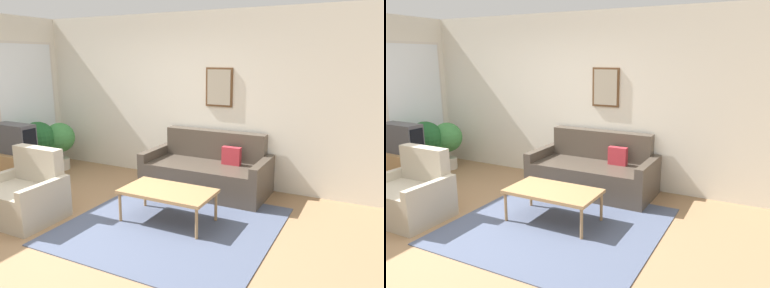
# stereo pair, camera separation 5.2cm
# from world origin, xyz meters

# --- Properties ---
(ground_plane) EXTENTS (16.00, 16.00, 0.00)m
(ground_plane) POSITION_xyz_m (0.00, 0.00, 0.00)
(ground_plane) COLOR #997551
(area_rug) EXTENTS (2.43, 2.33, 0.01)m
(area_rug) POSITION_xyz_m (1.00, 0.66, 0.01)
(area_rug) COLOR #4C5670
(area_rug) RESTS_ON ground_plane
(wall_back) EXTENTS (8.00, 0.09, 2.70)m
(wall_back) POSITION_xyz_m (0.01, 2.45, 1.35)
(wall_back) COLOR silver
(wall_back) RESTS_ON ground_plane
(couch) EXTENTS (1.86, 0.90, 0.89)m
(couch) POSITION_xyz_m (0.87, 1.98, 0.31)
(couch) COLOR #4C4238
(couch) RESTS_ON ground_plane
(coffee_table) EXTENTS (1.13, 0.63, 0.42)m
(coffee_table) POSITION_xyz_m (0.89, 0.75, 0.38)
(coffee_table) COLOR #A87F51
(coffee_table) RESTS_ON ground_plane
(tv_stand) EXTENTS (0.73, 0.46, 0.56)m
(tv_stand) POSITION_xyz_m (-1.86, 0.80, 0.28)
(tv_stand) COLOR #A87F51
(tv_stand) RESTS_ON ground_plane
(tv) EXTENTS (0.70, 0.28, 0.45)m
(tv) POSITION_xyz_m (-1.86, 0.80, 0.78)
(tv) COLOR #424247
(tv) RESTS_ON tv_stand
(armchair) EXTENTS (0.92, 0.76, 0.87)m
(armchair) POSITION_xyz_m (-0.78, 0.03, 0.29)
(armchair) COLOR #B2A893
(armchair) RESTS_ON ground_plane
(potted_plant_tall) EXTENTS (0.58, 0.58, 0.91)m
(potted_plant_tall) POSITION_xyz_m (-2.15, 1.49, 0.58)
(potted_plant_tall) COLOR #383D42
(potted_plant_tall) RESTS_ON ground_plane
(potted_plant_by_window) EXTENTS (0.53, 0.53, 0.86)m
(potted_plant_by_window) POSITION_xyz_m (-1.99, 1.83, 0.54)
(potted_plant_by_window) COLOR beige
(potted_plant_by_window) RESTS_ON ground_plane
(potted_plant_small) EXTENTS (0.54, 0.54, 0.80)m
(potted_plant_small) POSITION_xyz_m (-2.15, 1.66, 0.51)
(potted_plant_small) COLOR #935638
(potted_plant_small) RESTS_ON ground_plane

